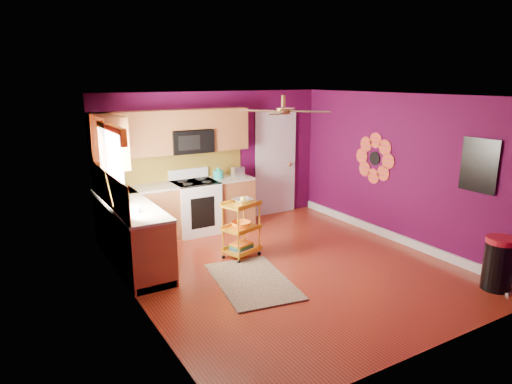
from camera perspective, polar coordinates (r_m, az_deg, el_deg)
ground at (r=6.90m, az=4.08°, el=-9.31°), size 5.00×5.00×0.00m
room_envelope at (r=6.44m, az=4.53°, el=4.20°), size 4.54×5.04×2.52m
lower_cabinets at (r=7.72m, az=-11.97°, el=-3.57°), size 2.81×2.31×0.94m
electric_range at (r=8.29m, az=-7.58°, el=-1.80°), size 0.76×0.66×1.13m
upper_cabinetry at (r=7.80m, az=-12.61°, el=6.86°), size 2.80×2.30×1.26m
left_window at (r=6.47m, az=-17.67°, el=4.56°), size 0.08×1.35×1.08m
panel_door at (r=9.29m, az=2.43°, el=3.46°), size 0.95×0.11×2.15m
right_wall_art at (r=7.71m, az=19.55°, el=3.64°), size 0.04×2.74×1.04m
ceiling_fan at (r=6.51m, az=3.42°, el=10.15°), size 1.01×1.01×0.26m
shag_rug at (r=6.41m, az=-0.45°, el=-11.06°), size 1.19×1.68×0.02m
rolling_cart at (r=7.08m, az=-1.82°, el=-4.33°), size 0.63×0.54×0.97m
trash_can at (r=6.86m, az=28.04°, el=-7.90°), size 0.38×0.41×0.72m
teal_kettle at (r=8.36m, az=-4.74°, el=2.22°), size 0.18×0.18×0.21m
toaster at (r=8.54m, az=-2.29°, el=2.55°), size 0.22×0.15×0.18m
soap_bottle_a at (r=6.96m, az=-16.11°, el=-0.52°), size 0.10×0.10×0.21m
soap_bottle_b at (r=7.09m, az=-16.40°, el=-0.39°), size 0.14×0.14×0.19m
counter_dish at (r=7.42m, az=-17.05°, el=-0.33°), size 0.23×0.23×0.06m
counter_cup at (r=6.45m, az=-14.62°, el=-2.13°), size 0.11×0.11×0.09m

